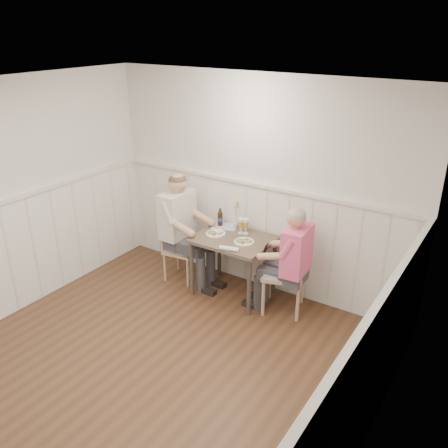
% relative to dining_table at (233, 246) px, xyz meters
% --- Properties ---
extents(ground_plane, '(4.50, 4.50, 0.00)m').
position_rel_dining_table_xyz_m(ground_plane, '(0.08, -1.84, -0.65)').
color(ground_plane, '#4A301C').
extents(room_shell, '(4.04, 4.54, 2.60)m').
position_rel_dining_table_xyz_m(room_shell, '(0.08, -1.84, 0.87)').
color(room_shell, silver).
rests_on(room_shell, ground).
extents(wainscot, '(4.00, 4.49, 1.34)m').
position_rel_dining_table_xyz_m(wainscot, '(0.08, -1.15, 0.04)').
color(wainscot, silver).
rests_on(wainscot, ground).
extents(dining_table, '(0.90, 0.70, 0.75)m').
position_rel_dining_table_xyz_m(dining_table, '(0.00, 0.00, 0.00)').
color(dining_table, brown).
rests_on(dining_table, ground).
extents(chair_right, '(0.57, 0.57, 0.96)m').
position_rel_dining_table_xyz_m(chair_right, '(0.73, 0.04, -0.13)').
color(chair_right, tan).
rests_on(chair_right, ground).
extents(chair_left, '(0.44, 0.44, 0.84)m').
position_rel_dining_table_xyz_m(chair_left, '(-0.80, -0.04, -0.19)').
color(chair_left, tan).
rests_on(chair_left, ground).
extents(man_in_pink, '(0.63, 0.44, 1.33)m').
position_rel_dining_table_xyz_m(man_in_pink, '(0.78, -0.02, -0.09)').
color(man_in_pink, '#3F3F47').
rests_on(man_in_pink, ground).
extents(diner_cream, '(0.67, 0.47, 1.45)m').
position_rel_dining_table_xyz_m(diner_cream, '(-0.74, -0.06, -0.04)').
color(diner_cream, '#3F3F47').
rests_on(diner_cream, ground).
extents(plate_man, '(0.24, 0.24, 0.06)m').
position_rel_dining_table_xyz_m(plate_man, '(0.16, -0.04, 0.12)').
color(plate_man, white).
rests_on(plate_man, dining_table).
extents(plate_diner, '(0.24, 0.24, 0.06)m').
position_rel_dining_table_xyz_m(plate_diner, '(-0.24, -0.04, 0.12)').
color(plate_diner, white).
rests_on(plate_diner, dining_table).
extents(beer_glass_a, '(0.08, 0.08, 0.19)m').
position_rel_dining_table_xyz_m(beer_glass_a, '(0.06, 0.18, 0.23)').
color(beer_glass_a, silver).
rests_on(beer_glass_a, dining_table).
extents(beer_glass_b, '(0.08, 0.08, 0.19)m').
position_rel_dining_table_xyz_m(beer_glass_b, '(0.01, 0.16, 0.23)').
color(beer_glass_b, silver).
rests_on(beer_glass_b, dining_table).
extents(beer_bottle, '(0.06, 0.06, 0.23)m').
position_rel_dining_table_xyz_m(beer_bottle, '(-0.33, 0.22, 0.20)').
color(beer_bottle, black).
rests_on(beer_bottle, dining_table).
extents(rolled_napkin, '(0.23, 0.11, 0.05)m').
position_rel_dining_table_xyz_m(rolled_napkin, '(0.14, -0.31, 0.13)').
color(rolled_napkin, white).
rests_on(rolled_napkin, dining_table).
extents(grass_vase, '(0.04, 0.04, 0.39)m').
position_rel_dining_table_xyz_m(grass_vase, '(-0.12, 0.24, 0.28)').
color(grass_vase, silver).
rests_on(grass_vase, dining_table).
extents(gingham_mat, '(0.37, 0.33, 0.01)m').
position_rel_dining_table_xyz_m(gingham_mat, '(-0.27, 0.22, 0.11)').
color(gingham_mat, '#646EBA').
rests_on(gingham_mat, dining_table).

